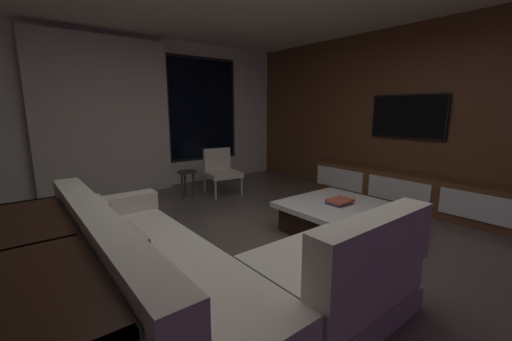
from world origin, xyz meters
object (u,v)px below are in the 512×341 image
at_px(mounted_tv, 407,116).
at_px(media_console, 408,191).
at_px(book_stack_on_coffee_table, 339,201).
at_px(accent_chair_near_window, 221,169).
at_px(side_stool, 187,176).
at_px(console_table_behind_couch, 46,295).
at_px(sectional_couch, 200,274).
at_px(coffee_table, 338,218).

bearing_deg(mounted_tv, media_console, -132.38).
height_order(book_stack_on_coffee_table, accent_chair_near_window, accent_chair_near_window).
distance_m(side_stool, mounted_tv, 3.58).
bearing_deg(side_stool, console_table_behind_couch, -129.68).
height_order(sectional_couch, accent_chair_near_window, sectional_couch).
relative_size(side_stool, mounted_tv, 0.40).
distance_m(coffee_table, console_table_behind_couch, 2.93).
bearing_deg(book_stack_on_coffee_table, console_table_behind_couch, -176.89).
distance_m(side_stool, console_table_behind_couch, 3.44).
bearing_deg(console_table_behind_couch, mounted_tv, 4.02).
bearing_deg(media_console, side_stool, 133.37).
relative_size(accent_chair_near_window, media_console, 0.25).
distance_m(book_stack_on_coffee_table, accent_chair_near_window, 2.41).
bearing_deg(sectional_couch, book_stack_on_coffee_table, 8.21).
height_order(coffee_table, side_stool, side_stool).
bearing_deg(coffee_table, side_stool, 106.27).
xyz_separation_m(book_stack_on_coffee_table, media_console, (1.64, -0.02, -0.14)).
distance_m(accent_chair_near_window, side_stool, 0.61).
relative_size(side_stool, media_console, 0.15).
height_order(media_console, mounted_tv, mounted_tv).
xyz_separation_m(accent_chair_near_window, media_console, (1.77, -2.43, -0.18)).
relative_size(sectional_couch, coffee_table, 2.16).
bearing_deg(accent_chair_near_window, sectional_couch, -124.88).
height_order(book_stack_on_coffee_table, side_stool, side_stool).
xyz_separation_m(sectional_couch, console_table_behind_couch, (-0.91, 0.13, 0.13)).
distance_m(coffee_table, accent_chair_near_window, 2.42).
height_order(sectional_couch, coffee_table, sectional_couch).
xyz_separation_m(media_console, mounted_tv, (0.18, 0.20, 1.10)).
bearing_deg(console_table_behind_couch, media_console, 1.69).
distance_m(accent_chair_near_window, console_table_behind_couch, 3.79).
relative_size(sectional_couch, mounted_tv, 2.19).
distance_m(book_stack_on_coffee_table, console_table_behind_couch, 2.93).
distance_m(coffee_table, media_console, 1.65).
relative_size(media_console, console_table_behind_couch, 1.48).
bearing_deg(console_table_behind_couch, sectional_couch, -8.20).
bearing_deg(side_stool, media_console, -46.63).
bearing_deg(sectional_couch, console_table_behind_couch, 171.80).
xyz_separation_m(sectional_couch, accent_chair_near_window, (1.88, 2.70, 0.14)).
height_order(media_console, console_table_behind_couch, console_table_behind_couch).
bearing_deg(mounted_tv, sectional_couch, -173.08).
bearing_deg(console_table_behind_couch, side_stool, 50.32).
relative_size(coffee_table, media_console, 0.37).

